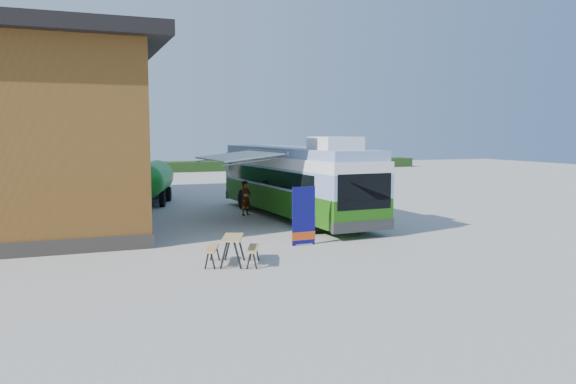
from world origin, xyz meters
name	(u,v)px	position (x,y,z in m)	size (l,w,h in m)	color
ground	(327,236)	(0.00, 0.00, 0.00)	(100.00, 100.00, 0.00)	#BCB7AD
barn	(36,139)	(-10.50, 10.00, 3.59)	(9.60, 21.20, 7.50)	brown
hedge	(243,165)	(8.00, 38.00, 0.50)	(40.00, 3.00, 1.00)	#264419
bus	(294,179)	(0.54, 4.72, 1.79)	(3.30, 12.30, 3.74)	#337613
awning	(243,160)	(-1.99, 4.48, 2.72)	(3.05, 4.60, 0.54)	white
banner	(304,221)	(-1.54, -1.34, 0.84)	(0.89, 0.22, 2.05)	#0C0C60
picnic_table	(233,244)	(-4.61, -3.27, 0.63)	(1.85, 1.76, 0.84)	tan
person_a	(246,198)	(-1.32, 6.27, 0.82)	(0.60, 0.39, 1.64)	#999999
person_b	(137,187)	(-5.70, 12.14, 0.97)	(0.94, 0.73, 1.94)	#999999
slurry_tanker	(152,180)	(-4.88, 12.24, 1.33)	(3.01, 6.08, 2.31)	#188923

